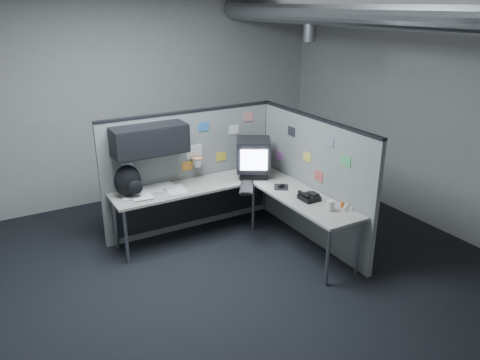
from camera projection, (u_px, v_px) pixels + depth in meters
room at (291, 84)px, 5.04m from camera, size 5.62×5.62×3.22m
partition_back at (181, 161)px, 6.05m from camera, size 2.44×0.42×1.63m
partition_right at (312, 179)px, 5.92m from camera, size 0.07×2.23×1.63m
desk at (228, 196)px, 5.94m from camera, size 2.31×2.11×0.73m
monitor at (253, 157)px, 6.23m from camera, size 0.60×0.60×0.50m
keyboard at (247, 188)px, 5.85m from camera, size 0.37×0.46×0.04m
mouse at (281, 186)px, 5.90m from camera, size 0.27×0.28×0.05m
phone at (309, 197)px, 5.52m from camera, size 0.20×0.22×0.10m
bottles at (345, 207)px, 5.27m from camera, size 0.11×0.15×0.07m
cup at (331, 206)px, 5.22m from camera, size 0.10×0.10×0.12m
papers at (153, 190)px, 5.80m from camera, size 0.81×0.59×0.02m
backpack at (128, 181)px, 5.56m from camera, size 0.34×0.31×0.40m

